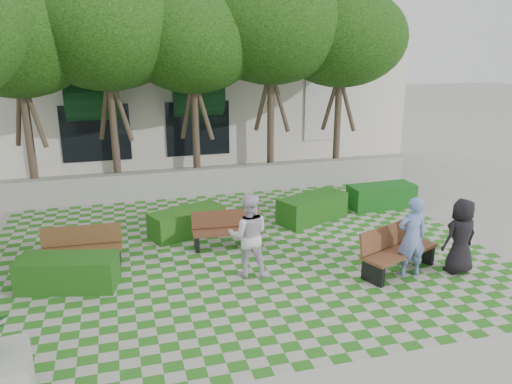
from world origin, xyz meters
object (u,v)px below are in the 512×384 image
object	(u,v)px
hedge_midright	(312,208)
hedge_west	(68,273)
person_dark	(461,236)
person_white	(249,235)
bench_east	(397,250)
person_blue	(412,237)
bench_mid	(227,230)
hedge_midleft	(187,222)
hedge_east	(381,196)
bench_west	(82,248)

from	to	relation	value
hedge_midright	hedge_west	bearing A→B (deg)	-158.95
person_dark	person_white	distance (m)	4.71
bench_east	person_blue	xyz separation A→B (m)	(0.16, -0.27, 0.40)
bench_mid	person_white	size ratio (longest dim) A/B	0.95
hedge_midleft	hedge_west	world-z (taller)	hedge_west
hedge_midleft	hedge_east	bearing A→B (deg)	5.93
hedge_east	hedge_midleft	size ratio (longest dim) A/B	1.04
hedge_east	hedge_midleft	world-z (taller)	hedge_east
person_dark	bench_mid	bearing A→B (deg)	-38.66
hedge_midright	hedge_midleft	size ratio (longest dim) A/B	1.06
hedge_midleft	person_white	world-z (taller)	person_white
bench_west	person_white	world-z (taller)	person_white
bench_mid	bench_east	bearing A→B (deg)	-31.05
hedge_east	person_white	size ratio (longest dim) A/B	1.10
bench_east	bench_mid	size ratio (longest dim) A/B	1.19
hedge_west	person_blue	distance (m)	7.40
bench_east	hedge_east	distance (m)	4.63
person_white	hedge_west	bearing A→B (deg)	7.80
bench_west	person_blue	distance (m)	7.43
hedge_east	hedge_midright	xyz separation A→B (m)	(-2.53, -0.52, 0.01)
hedge_midleft	person_dark	size ratio (longest dim) A/B	1.16
person_white	person_blue	bearing A→B (deg)	177.53
bench_east	bench_mid	world-z (taller)	bench_east
person_blue	person_white	xyz separation A→B (m)	(-3.42, 1.01, 0.03)
bench_mid	person_dark	world-z (taller)	person_dark
hedge_east	person_dark	distance (m)	4.69
hedge_west	person_white	world-z (taller)	person_white
bench_east	hedge_east	world-z (taller)	bench_east
bench_west	bench_mid	bearing A→B (deg)	7.07
hedge_west	bench_west	bearing A→B (deg)	76.76
bench_east	bench_west	bearing A→B (deg)	140.75
bench_west	person_blue	xyz separation A→B (m)	(7.00, -2.45, 0.46)
hedge_midright	person_dark	distance (m)	4.52
hedge_midleft	person_white	bearing A→B (deg)	-71.04
hedge_east	hedge_west	xyz separation A→B (m)	(-9.06, -3.04, -0.01)
bench_mid	hedge_midright	xyz separation A→B (m)	(2.82, 1.24, -0.07)
person_dark	person_white	size ratio (longest dim) A/B	0.92
bench_east	hedge_west	xyz separation A→B (m)	(-7.08, 1.15, -0.16)
hedge_east	person_white	distance (m)	6.30
hedge_west	person_blue	xyz separation A→B (m)	(7.24, -1.43, 0.56)
bench_east	hedge_west	distance (m)	7.18
bench_east	person_blue	bearing A→B (deg)	-80.71
hedge_east	bench_mid	bearing A→B (deg)	-161.81
bench_mid	hedge_west	world-z (taller)	bench_mid
hedge_midleft	person_blue	bearing A→B (deg)	-41.02
person_dark	person_white	bearing A→B (deg)	-21.59
bench_mid	bench_west	xyz separation A→B (m)	(-3.47, -0.25, 0.01)
hedge_midleft	hedge_west	bearing A→B (deg)	-140.08
bench_east	person_dark	size ratio (longest dim) A/B	1.23
hedge_west	person_blue	size ratio (longest dim) A/B	1.10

